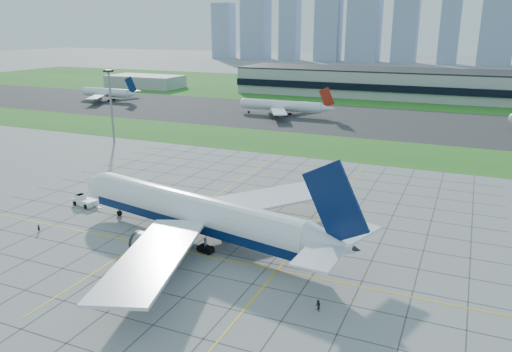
{
  "coord_description": "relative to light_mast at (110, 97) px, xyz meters",
  "views": [
    {
      "loc": [
        45.15,
        -73.55,
        39.74
      ],
      "look_at": [
        1.75,
        26.34,
        7.0
      ],
      "focal_mm": 35.0,
      "sensor_mm": 36.0,
      "label": 1
    }
  ],
  "objects": [
    {
      "name": "crew_near",
      "position": [
        37.99,
        -70.7,
        -15.39
      ],
      "size": [
        0.56,
        0.67,
        1.59
      ],
      "primitive_type": "imported",
      "rotation": [
        0.0,
        0.0,
        1.21
      ],
      "color": "black",
      "rests_on": "ground"
    },
    {
      "name": "grass_far",
      "position": [
        70.0,
        190.0,
        -16.16
      ],
      "size": [
        700.0,
        145.0,
        0.04
      ],
      "primitive_type": "cube",
      "color": "#22671D",
      "rests_on": "ground"
    },
    {
      "name": "light_mast",
      "position": [
        0.0,
        0.0,
        0.0
      ],
      "size": [
        2.5,
        2.5,
        25.6
      ],
      "color": "gray",
      "rests_on": "ground"
    },
    {
      "name": "airliner",
      "position": [
        69.26,
        -61.36,
        -10.57
      ],
      "size": [
        64.55,
        64.78,
        20.52
      ],
      "rotation": [
        0.0,
        0.0,
        -0.2
      ],
      "color": "white",
      "rests_on": "ground"
    },
    {
      "name": "service_block",
      "position": [
        -90.0,
        145.0,
        -12.18
      ],
      "size": [
        50.0,
        25.0,
        8.0
      ],
      "primitive_type": "cube",
      "color": "#B7B7B2",
      "rests_on": "ground"
    },
    {
      "name": "pushback_tug",
      "position": [
        35.39,
        -54.76,
        -15.12
      ],
      "size": [
        8.72,
        3.95,
        2.4
      ],
      "rotation": [
        0.0,
        0.0,
        -0.2
      ],
      "color": "white",
      "rests_on": "ground"
    },
    {
      "name": "city_skyline",
      "position": [
        61.29,
        455.0,
        42.91
      ],
      "size": [
        523.0,
        32.4,
        160.0
      ],
      "color": "#96A6C5",
      "rests_on": "ground"
    },
    {
      "name": "grass_median",
      "position": [
        70.0,
        25.0,
        -16.16
      ],
      "size": [
        700.0,
        35.0,
        0.04
      ],
      "primitive_type": "cube",
      "color": "#22671D",
      "rests_on": "ground"
    },
    {
      "name": "ground",
      "position": [
        70.0,
        -65.0,
        -16.18
      ],
      "size": [
        1400.0,
        1400.0,
        0.0
      ],
      "primitive_type": "plane",
      "color": "gray",
      "rests_on": "ground"
    },
    {
      "name": "asphalt_taxiway",
      "position": [
        70.0,
        80.0,
        -16.15
      ],
      "size": [
        700.0,
        75.0,
        0.04
      ],
      "primitive_type": "cube",
      "color": "#383838",
      "rests_on": "ground"
    },
    {
      "name": "distant_jet_0",
      "position": [
        -71.33,
        84.0,
        -11.7
      ],
      "size": [
        34.92,
        42.66,
        14.08
      ],
      "color": "white",
      "rests_on": "ground"
    },
    {
      "name": "crew_far",
      "position": [
        97.98,
        -76.43,
        -15.29
      ],
      "size": [
        1.08,
        1.09,
        1.77
      ],
      "primitive_type": "imported",
      "rotation": [
        0.0,
        0.0,
        -0.82
      ],
      "color": "black",
      "rests_on": "ground"
    },
    {
      "name": "distant_jet_1",
      "position": [
        34.76,
        77.98,
        -11.69
      ],
      "size": [
        44.09,
        42.66,
        14.08
      ],
      "color": "white",
      "rests_on": "ground"
    },
    {
      "name": "terminal",
      "position": [
        110.0,
        164.87,
        -8.29
      ],
      "size": [
        260.0,
        43.0,
        15.8
      ],
      "color": "#B7B7B2",
      "rests_on": "ground"
    },
    {
      "name": "apron_markings",
      "position": [
        70.43,
        -53.91,
        -16.17
      ],
      "size": [
        120.0,
        130.0,
        0.03
      ],
      "color": "#474744",
      "rests_on": "ground"
    }
  ]
}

